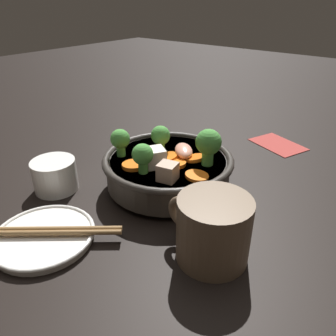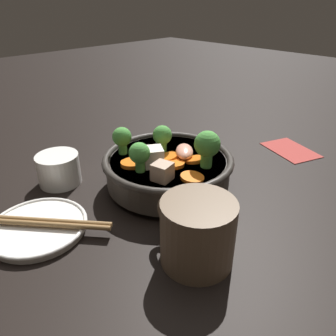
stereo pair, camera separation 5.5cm
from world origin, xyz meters
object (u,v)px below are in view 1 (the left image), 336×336
tea_cup (55,175)px  dark_mug (212,229)px  side_saucer (44,236)px  chopsticks_pair (43,231)px  stirfry_bowl (168,166)px

tea_cup → dark_mug: 0.29m
tea_cup → dark_mug: (-0.29, -0.03, 0.02)m
side_saucer → tea_cup: size_ratio=1.88×
chopsticks_pair → side_saucer: bearing=0.0°
stirfry_bowl → chopsticks_pair: size_ratio=1.27×
side_saucer → dark_mug: (-0.19, -0.12, 0.04)m
dark_mug → chopsticks_pair: dark_mug is taller
dark_mug → tea_cup: bearing=5.6°
side_saucer → dark_mug: bearing=-148.3°
tea_cup → side_saucer: bearing=138.7°
side_saucer → chopsticks_pair: bearing=0.0°
stirfry_bowl → chopsticks_pair: stirfry_bowl is taller
dark_mug → chopsticks_pair: (0.19, 0.12, -0.03)m
stirfry_bowl → tea_cup: (0.14, 0.13, -0.01)m
dark_mug → chopsticks_pair: 0.23m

